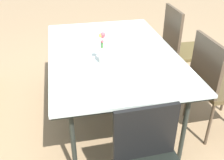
{
  "coord_description": "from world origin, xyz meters",
  "views": [
    {
      "loc": [
        -2.25,
        0.41,
        1.8
      ],
      "look_at": [
        -0.0,
        -0.05,
        0.43
      ],
      "focal_mm": 42.7,
      "sensor_mm": 36.0,
      "label": 1
    }
  ],
  "objects_px": {
    "chair_near_left": "(217,80)",
    "chair_near_right": "(181,45)",
    "flower_vase": "(102,49)",
    "dining_table": "(112,56)"
  },
  "relations": [
    {
      "from": "chair_near_left",
      "to": "chair_near_right",
      "type": "bearing_deg",
      "value": 179.29
    },
    {
      "from": "chair_near_right",
      "to": "flower_vase",
      "type": "distance_m",
      "value": 1.22
    },
    {
      "from": "dining_table",
      "to": "flower_vase",
      "type": "height_order",
      "value": "flower_vase"
    },
    {
      "from": "flower_vase",
      "to": "chair_near_left",
      "type": "bearing_deg",
      "value": -100.54
    },
    {
      "from": "chair_near_right",
      "to": "flower_vase",
      "type": "relative_size",
      "value": 3.58
    },
    {
      "from": "chair_near_left",
      "to": "flower_vase",
      "type": "height_order",
      "value": "flower_vase"
    },
    {
      "from": "dining_table",
      "to": "flower_vase",
      "type": "relative_size",
      "value": 6.21
    },
    {
      "from": "chair_near_right",
      "to": "flower_vase",
      "type": "xyz_separation_m",
      "value": [
        -0.6,
        1.02,
        0.31
      ]
    },
    {
      "from": "dining_table",
      "to": "chair_near_right",
      "type": "bearing_deg",
      "value": -66.33
    },
    {
      "from": "dining_table",
      "to": "chair_near_left",
      "type": "bearing_deg",
      "value": -113.67
    }
  ]
}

